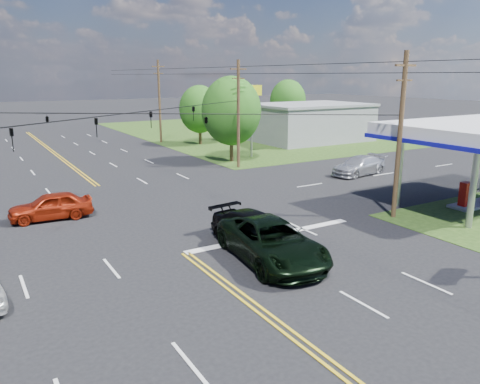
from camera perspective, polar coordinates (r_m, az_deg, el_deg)
ground at (r=29.52m, az=-13.12°, el=-2.40°), size 280.00×280.00×0.00m
grass_ne at (r=73.77m, az=5.46°, el=7.62°), size 46.00×48.00×0.03m
stop_bar at (r=24.71m, az=3.96°, el=-5.29°), size 10.00×0.50×0.02m
retail_ne at (r=61.05m, az=8.39°, el=8.28°), size 14.00×10.00×4.40m
pole_se at (r=28.20m, az=18.92°, el=6.67°), size 1.60×0.28×9.50m
pole_ne at (r=42.08m, az=-0.20°, el=9.61°), size 1.60×0.28×9.50m
pole_right_far at (r=59.18m, az=-9.79°, el=10.93°), size 1.60×0.28×10.00m
span_wire_signals at (r=28.45m, az=-13.79°, el=9.27°), size 26.00×18.00×1.13m
power_lines at (r=26.47m, az=-12.79°, el=14.64°), size 26.04×100.00×0.64m
tree_right_a at (r=45.18m, az=-1.06°, el=9.85°), size 5.70×5.70×8.18m
tree_right_b at (r=56.97m, az=-4.94°, el=10.01°), size 4.94×4.94×7.09m
tree_far_r at (r=71.20m, az=5.85°, el=11.05°), size 5.32×5.32×7.63m
pickup_dkgreen at (r=21.14m, az=3.91°, el=-6.04°), size 3.83×6.96×1.84m
suv_black at (r=22.92m, az=1.98°, el=-4.69°), size 2.91×5.81×1.62m
sedan_red at (r=29.32m, az=-22.06°, el=-1.59°), size 4.77×2.24×1.58m
sedan_far at (r=40.66m, az=14.29°, el=3.14°), size 5.64×2.89×1.57m
polesign_ne at (r=47.64m, az=1.44°, el=10.94°), size 1.99×0.87×7.32m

